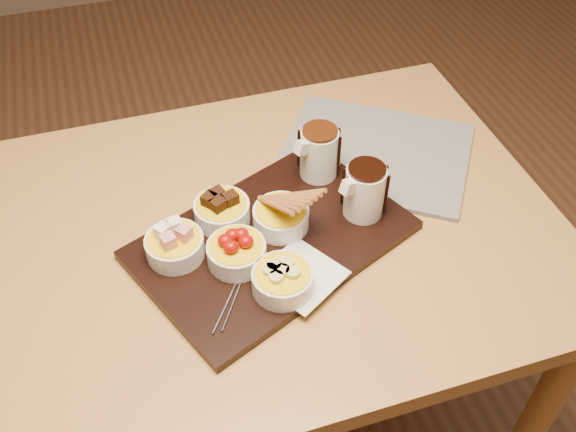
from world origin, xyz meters
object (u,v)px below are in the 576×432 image
object	(u,v)px
serving_board	(272,240)
pitcher_dark_chocolate	(365,192)
newspaper	(376,153)
bowl_strawberries	(237,253)
pitcher_milk_chocolate	(319,153)
dining_table	(234,268)

from	to	relation	value
serving_board	pitcher_dark_chocolate	size ratio (longest dim) A/B	4.64
newspaper	bowl_strawberries	bearing A→B (deg)	-114.30
pitcher_milk_chocolate	newspaper	world-z (taller)	pitcher_milk_chocolate
dining_table	pitcher_dark_chocolate	bearing A→B (deg)	-9.02
dining_table	bowl_strawberries	size ratio (longest dim) A/B	12.00
dining_table	bowl_strawberries	distance (m)	0.16
serving_board	pitcher_dark_chocolate	bearing A→B (deg)	-19.98
dining_table	pitcher_milk_chocolate	xyz separation A→B (m)	(0.20, 0.09, 0.17)
pitcher_milk_chocolate	newspaper	xyz separation A→B (m)	(0.14, 0.04, -0.06)
pitcher_dark_chocolate	newspaper	bearing A→B (deg)	36.03
serving_board	newspaper	size ratio (longest dim) A/B	1.25
bowl_strawberries	pitcher_milk_chocolate	world-z (taller)	pitcher_milk_chocolate
bowl_strawberries	pitcher_dark_chocolate	world-z (taller)	pitcher_dark_chocolate
newspaper	serving_board	bearing A→B (deg)	-113.22
serving_board	newspaper	distance (m)	0.32
pitcher_milk_chocolate	bowl_strawberries	bearing A→B (deg)	-163.61
dining_table	bowl_strawberries	world-z (taller)	bowl_strawberries
pitcher_dark_chocolate	bowl_strawberries	bearing A→B (deg)	167.35
bowl_strawberries	newspaper	distance (m)	0.40
bowl_strawberries	serving_board	bearing A→B (deg)	26.70
dining_table	newspaper	distance (m)	0.37
dining_table	serving_board	distance (m)	0.13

